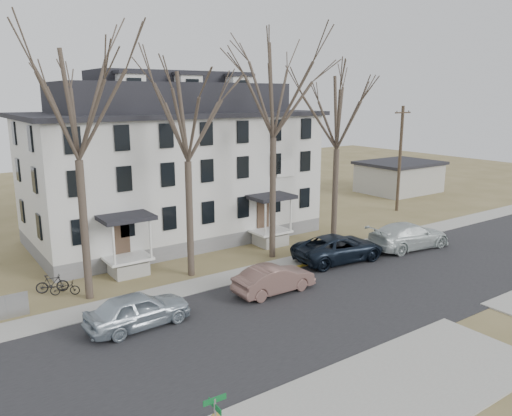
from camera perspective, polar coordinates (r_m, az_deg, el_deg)
ground at (r=25.75m, az=13.46°, el=-11.46°), size 120.00×120.00×0.00m
main_road at (r=26.99m, az=10.25°, el=-10.14°), size 120.00×10.00×0.04m
far_sidewalk at (r=31.18m, az=2.38°, el=-6.75°), size 120.00×2.00×0.08m
yellow_curb at (r=33.69m, az=10.13°, el=-5.44°), size 14.00×0.25×0.06m
boarding_house at (r=37.22m, az=-9.40°, el=4.83°), size 20.80×12.36×12.05m
distant_building at (r=57.01m, az=16.03°, el=3.46°), size 8.50×6.50×3.35m
tree_far_left at (r=26.05m, az=-20.09°, el=11.86°), size 8.40×8.40×13.72m
tree_mid_left at (r=28.24m, az=-7.96°, el=11.00°), size 7.80×7.80×12.74m
tree_center at (r=31.43m, az=2.02°, el=13.99°), size 9.00×9.00×14.70m
tree_mid_right at (r=35.02m, az=9.36°, el=11.28°), size 7.80×7.80×12.74m
utility_pole_far at (r=47.05m, az=16.13°, el=5.55°), size 2.00×0.28×9.50m
car_silver at (r=23.83m, az=-13.31°, el=-11.34°), size 4.92×2.20×1.64m
car_tan at (r=27.02m, az=2.08°, el=-8.19°), size 4.59×1.60×1.51m
car_navy at (r=32.41m, az=9.43°, el=-4.58°), size 6.33×3.43×1.69m
car_white at (r=36.09m, az=17.05°, el=-3.09°), size 6.42×3.17×1.79m
bicycle_left at (r=28.62m, az=-21.00°, el=-8.59°), size 1.61×1.21×0.81m
bicycle_right at (r=29.18m, az=-22.26°, el=-8.08°), size 1.74×0.94×1.01m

